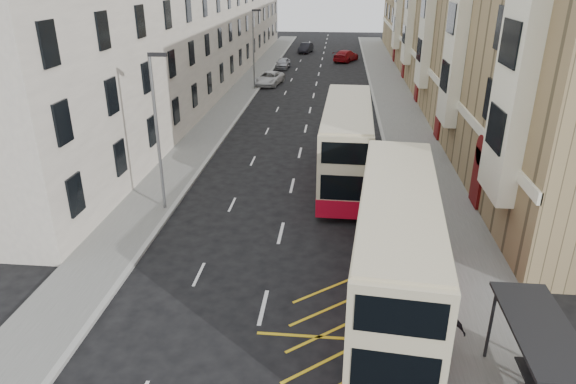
# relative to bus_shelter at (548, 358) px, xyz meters

# --- Properties ---
(pavement_right) EXTENTS (4.00, 120.00, 0.15)m
(pavement_right) POSITION_rel_bus_shelter_xyz_m (-0.34, 30.39, -2.06)
(pavement_right) COLOR #61615D
(pavement_right) RESTS_ON ground
(pavement_left) EXTENTS (3.00, 120.00, 0.15)m
(pavement_left) POSITION_rel_bus_shelter_xyz_m (-15.84, 30.39, -2.06)
(pavement_left) COLOR #61615D
(pavement_left) RESTS_ON ground
(kerb_right) EXTENTS (0.25, 120.00, 0.15)m
(kerb_right) POSITION_rel_bus_shelter_xyz_m (-2.34, 30.39, -2.06)
(kerb_right) COLOR #999994
(kerb_right) RESTS_ON ground
(kerb_left) EXTENTS (0.25, 120.00, 0.15)m
(kerb_left) POSITION_rel_bus_shelter_xyz_m (-14.34, 30.39, -2.06)
(kerb_left) COLOR #999994
(kerb_left) RESTS_ON ground
(road_markings) EXTENTS (10.00, 110.00, 0.01)m
(road_markings) POSITION_rel_bus_shelter_xyz_m (-8.34, 45.39, -2.13)
(road_markings) COLOR silver
(road_markings) RESTS_ON ground
(terrace_right) EXTENTS (10.75, 79.00, 15.25)m
(terrace_right) POSITION_rel_bus_shelter_xyz_m (6.54, 45.77, 5.38)
(terrace_right) COLOR #978158
(terrace_right) RESTS_ON ground
(terrace_left) EXTENTS (9.18, 79.00, 13.25)m
(terrace_left) POSITION_rel_bus_shelter_xyz_m (-21.77, 45.89, 4.38)
(terrace_left) COLOR silver
(terrace_left) RESTS_ON ground
(bus_shelter) EXTENTS (1.65, 4.25, 2.70)m
(bus_shelter) POSITION_rel_bus_shelter_xyz_m (0.00, 0.00, 0.00)
(bus_shelter) COLOR black
(bus_shelter) RESTS_ON pavement_right
(guard_railing) EXTENTS (0.06, 6.56, 1.01)m
(guard_railing) POSITION_rel_bus_shelter_xyz_m (-2.09, 6.14, -1.28)
(guard_railing) COLOR red
(guard_railing) RESTS_ON pavement_right
(street_lamp_near) EXTENTS (0.93, 0.18, 8.00)m
(street_lamp_near) POSITION_rel_bus_shelter_xyz_m (-14.69, 12.39, 2.50)
(street_lamp_near) COLOR slate
(street_lamp_near) RESTS_ON pavement_left
(street_lamp_far) EXTENTS (0.93, 0.18, 8.00)m
(street_lamp_far) POSITION_rel_bus_shelter_xyz_m (-14.69, 42.39, 2.50)
(street_lamp_far) COLOR slate
(street_lamp_far) RESTS_ON pavement_left
(double_decker_front) EXTENTS (3.76, 11.99, 4.70)m
(double_decker_front) POSITION_rel_bus_shelter_xyz_m (-3.57, 5.01, 0.26)
(double_decker_front) COLOR beige
(double_decker_front) RESTS_ON ground
(double_decker_rear) EXTENTS (3.00, 11.81, 4.68)m
(double_decker_rear) POSITION_rel_bus_shelter_xyz_m (-5.25, 17.34, 0.25)
(double_decker_rear) COLOR beige
(double_decker_rear) RESTS_ON ground
(pedestrian_mid) EXTENTS (0.92, 0.76, 1.74)m
(pedestrian_mid) POSITION_rel_bus_shelter_xyz_m (0.45, 0.96, -1.12)
(pedestrian_mid) COLOR black
(pedestrian_mid) RESTS_ON pavement_right
(pedestrian_far) EXTENTS (1.13, 0.91, 1.79)m
(pedestrian_far) POSITION_rel_bus_shelter_xyz_m (-1.99, 2.40, -1.09)
(pedestrian_far) COLOR black
(pedestrian_far) RESTS_ON pavement_right
(white_van) EXTENTS (3.15, 5.45, 1.43)m
(white_van) POSITION_rel_bus_shelter_xyz_m (-13.54, 45.27, -1.42)
(white_van) COLOR silver
(white_van) RESTS_ON ground
(car_silver) EXTENTS (1.86, 4.12, 1.37)m
(car_silver) POSITION_rel_bus_shelter_xyz_m (-13.16, 55.73, -1.45)
(car_silver) COLOR #999CA0
(car_silver) RESTS_ON ground
(car_dark) EXTENTS (2.26, 4.63, 1.46)m
(car_dark) POSITION_rel_bus_shelter_xyz_m (-11.13, 70.24, -1.41)
(car_dark) COLOR black
(car_dark) RESTS_ON ground
(car_red) EXTENTS (4.04, 5.82, 1.57)m
(car_red) POSITION_rel_bus_shelter_xyz_m (-5.00, 62.40, -1.35)
(car_red) COLOR maroon
(car_red) RESTS_ON ground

